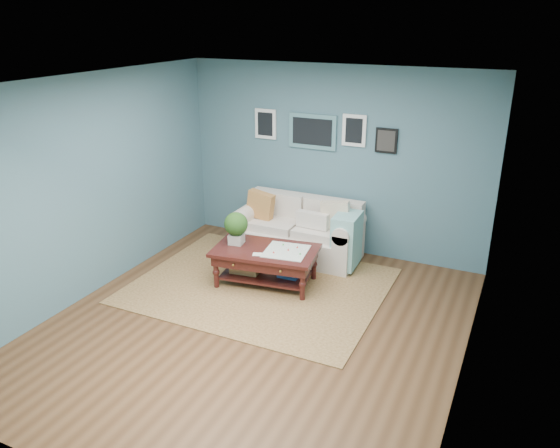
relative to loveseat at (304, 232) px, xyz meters
The scene contains 4 objects.
room_shell 2.21m from the loveseat, 83.06° to the right, with size 5.00×5.02×2.70m.
area_rug 1.19m from the loveseat, 97.60° to the right, with size 3.14×2.52×0.01m, color brown.
loveseat is the anchor object (origin of this frame).
coffee_table 1.04m from the loveseat, 99.87° to the right, with size 1.42×0.96×0.93m.
Camera 1 is at (2.56, -4.74, 3.33)m, focal length 35.00 mm.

